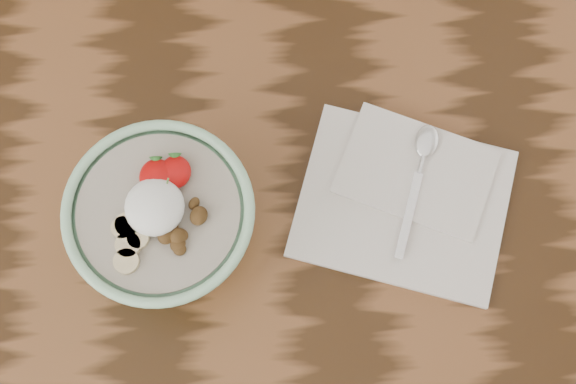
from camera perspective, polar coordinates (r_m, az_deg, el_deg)
name	(u,v)px	position (r cm, az deg, el deg)	size (l,w,h in cm)	color
table	(163,221)	(101.78, -8.85, -2.07)	(160.00, 90.00, 75.00)	#321D0C
breakfast_bowl	(164,221)	(85.17, -8.83, -2.02)	(19.56, 19.56, 13.35)	#9FD7AC
napkin	(406,197)	(92.09, 8.37, -0.33)	(27.66, 24.78, 1.42)	silver
spoon	(422,159)	(92.43, 9.53, 2.30)	(6.79, 15.95, 0.85)	silver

